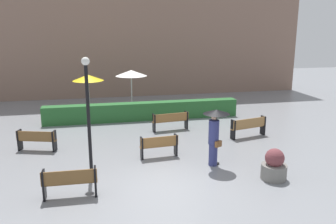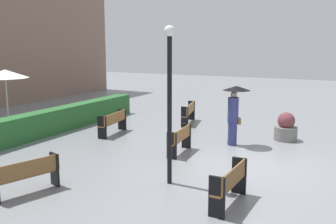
# 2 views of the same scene
# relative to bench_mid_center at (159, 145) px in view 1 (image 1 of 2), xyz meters

# --- Properties ---
(ground_plane) EXTENTS (60.00, 60.00, 0.00)m
(ground_plane) POSITION_rel_bench_mid_center_xyz_m (-0.24, -2.50, -0.51)
(ground_plane) COLOR gray
(bench_mid_center) EXTENTS (1.53, 0.44, 0.87)m
(bench_mid_center) POSITION_rel_bench_mid_center_xyz_m (0.00, 0.00, 0.00)
(bench_mid_center) COLOR olive
(bench_mid_center) RESTS_ON ground
(bench_far_right) EXTENTS (1.88, 0.73, 0.91)m
(bench_far_right) POSITION_rel_bench_mid_center_xyz_m (4.59, 1.69, 0.03)
(bench_far_right) COLOR #9E7242
(bench_far_right) RESTS_ON ground
(bench_far_left) EXTENTS (1.63, 0.81, 0.86)m
(bench_far_left) POSITION_rel_bench_mid_center_xyz_m (-4.82, 1.84, -0.01)
(bench_far_left) COLOR brown
(bench_far_left) RESTS_ON ground
(bench_back_row) EXTENTS (1.86, 0.59, 0.89)m
(bench_back_row) POSITION_rel_bench_mid_center_xyz_m (1.27, 3.56, 0.02)
(bench_back_row) COLOR olive
(bench_back_row) RESTS_ON ground
(bench_near_left) EXTENTS (1.62, 0.40, 0.91)m
(bench_near_left) POSITION_rel_bench_mid_center_xyz_m (-3.24, -2.74, 0.02)
(bench_near_left) COLOR brown
(bench_near_left) RESTS_ON ground
(pedestrian_with_umbrella) EXTENTS (0.97, 0.97, 2.14)m
(pedestrian_with_umbrella) POSITION_rel_bench_mid_center_xyz_m (1.81, -1.27, 0.86)
(pedestrian_with_umbrella) COLOR navy
(pedestrian_with_umbrella) RESTS_ON ground
(planter_pot) EXTENTS (0.85, 0.85, 1.07)m
(planter_pot) POSITION_rel_bench_mid_center_xyz_m (3.38, -2.82, -0.05)
(planter_pot) COLOR slate
(planter_pot) RESTS_ON ground
(lamp_post) EXTENTS (0.28, 0.28, 4.04)m
(lamp_post) POSITION_rel_bench_mid_center_xyz_m (-2.62, -0.90, 1.96)
(lamp_post) COLOR black
(lamp_post) RESTS_ON ground
(patio_umbrella_yellow) EXTENTS (1.80, 1.80, 2.34)m
(patio_umbrella_yellow) POSITION_rel_bench_mid_center_xyz_m (-2.69, 7.95, 1.65)
(patio_umbrella_yellow) COLOR silver
(patio_umbrella_yellow) RESTS_ON ground
(patio_umbrella_white) EXTENTS (1.87, 1.87, 2.56)m
(patio_umbrella_white) POSITION_rel_bench_mid_center_xyz_m (-0.16, 7.88, 1.86)
(patio_umbrella_white) COLOR silver
(patio_umbrella_white) RESTS_ON ground
(hedge_strip) EXTENTS (10.75, 0.70, 0.98)m
(hedge_strip) POSITION_rel_bench_mid_center_xyz_m (0.25, 5.90, -0.03)
(hedge_strip) COLOR #28602D
(hedge_strip) RESTS_ON ground
(building_facade) EXTENTS (28.00, 1.20, 10.18)m
(building_facade) POSITION_rel_bench_mid_center_xyz_m (-0.24, 13.50, 4.58)
(building_facade) COLOR #846656
(building_facade) RESTS_ON ground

